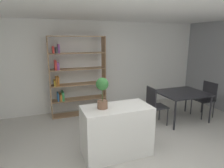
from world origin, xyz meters
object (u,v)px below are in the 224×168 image
object	(u,v)px
dining_chair_island_side	(154,103)
kitchen_island	(116,131)
potted_plant_on_island	(102,90)
dining_table	(182,95)
open_bookshelf	(74,76)
dining_chair_window_side	(206,96)

from	to	relation	value
dining_chair_island_side	kitchen_island	bearing A→B (deg)	123.74
potted_plant_on_island	dining_table	world-z (taller)	potted_plant_on_island
dining_table	dining_chair_island_side	xyz separation A→B (m)	(-0.82, 0.00, -0.12)
open_bookshelf	dining_chair_window_side	distance (m)	3.62
dining_table	open_bookshelf	bearing A→B (deg)	151.67
open_bookshelf	dining_table	world-z (taller)	open_bookshelf
kitchen_island	dining_chair_island_side	bearing A→B (deg)	32.23
open_bookshelf	dining_chair_window_side	bearing A→B (deg)	-22.11
dining_chair_window_side	dining_chair_island_side	bearing A→B (deg)	-90.10
open_bookshelf	dining_table	bearing A→B (deg)	-28.33
dining_table	dining_chair_island_side	size ratio (longest dim) A/B	1.26
open_bookshelf	potted_plant_on_island	bearing A→B (deg)	-87.14
open_bookshelf	dining_chair_island_side	xyz separation A→B (m)	(1.69, -1.35, -0.54)
kitchen_island	potted_plant_on_island	distance (m)	0.81
dining_table	dining_chair_window_side	size ratio (longest dim) A/B	1.27
dining_chair_island_side	open_bookshelf	bearing A→B (deg)	52.92
potted_plant_on_island	dining_chair_island_side	size ratio (longest dim) A/B	0.57
dining_chair_window_side	potted_plant_on_island	bearing A→B (deg)	-75.81
kitchen_island	potted_plant_on_island	world-z (taller)	potted_plant_on_island
dining_table	dining_chair_island_side	bearing A→B (deg)	179.82
open_bookshelf	dining_table	xyz separation A→B (m)	(2.50, -1.35, -0.41)
potted_plant_on_island	dining_table	distance (m)	2.59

